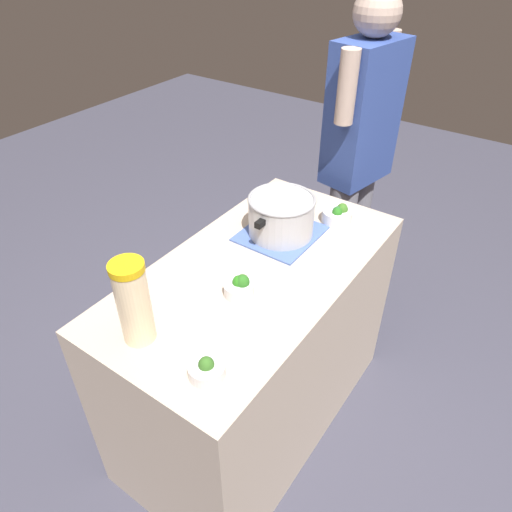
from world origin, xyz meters
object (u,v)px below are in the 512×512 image
object	(u,v)px
lemonade_pitcher	(134,302)
cooking_pot	(281,215)
broccoli_bowl_center	(207,369)
broccoli_bowl_back	(337,215)
broccoli_bowl_front	(240,287)
person_cook	(357,160)

from	to	relation	value
lemonade_pitcher	cooking_pot	bearing A→B (deg)	-4.00
cooking_pot	broccoli_bowl_center	world-z (taller)	cooking_pot
broccoli_bowl_back	broccoli_bowl_front	bearing A→B (deg)	174.42
broccoli_bowl_front	cooking_pot	bearing A→B (deg)	12.14
broccoli_bowl_front	broccoli_bowl_back	size ratio (longest dim) A/B	0.83
cooking_pot	person_cook	bearing A→B (deg)	-0.00
broccoli_bowl_center	broccoli_bowl_back	xyz separation A→B (m)	(0.92, 0.07, 0.01)
cooking_pot	broccoli_bowl_back	size ratio (longest dim) A/B	2.70
cooking_pot	lemonade_pitcher	bearing A→B (deg)	176.00
cooking_pot	broccoli_bowl_back	bearing A→B (deg)	-33.57
lemonade_pitcher	person_cook	xyz separation A→B (m)	(1.40, -0.05, -0.08)
cooking_pot	lemonade_pitcher	distance (m)	0.72
lemonade_pitcher	broccoli_bowl_back	distance (m)	0.95
broccoli_bowl_front	broccoli_bowl_back	bearing A→B (deg)	-5.58
broccoli_bowl_center	broccoli_bowl_front	bearing A→B (deg)	21.54
cooking_pot	broccoli_bowl_back	world-z (taller)	cooking_pot
broccoli_bowl_back	person_cook	world-z (taller)	person_cook
lemonade_pitcher	broccoli_bowl_center	distance (m)	0.29
lemonade_pitcher	broccoli_bowl_center	size ratio (longest dim) A/B	2.67
cooking_pot	person_cook	xyz separation A→B (m)	(0.69, -0.00, -0.03)
cooking_pot	broccoli_bowl_back	xyz separation A→B (m)	(0.21, -0.14, -0.06)
lemonade_pitcher	broccoli_bowl_center	xyz separation A→B (m)	(0.00, -0.26, -0.12)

